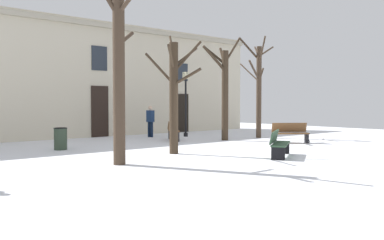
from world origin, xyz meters
The scene contains 12 objects.
ground_plane centered at (0.00, 0.00, 0.00)m, with size 34.66×34.66×0.00m, color white.
building_facade centered at (-0.01, 9.56, 3.10)m, with size 21.67×0.60×6.07m.
tree_near_facade centered at (-4.19, 0.19, 2.61)m, with size 1.53×1.94×5.48m.
tree_right_of_center centered at (-1.41, 1.19, 2.12)m, with size 1.85×2.20×4.30m.
tree_center centered at (5.97, 3.64, 2.61)m, with size 1.77×2.31×5.13m.
tree_left_of_center centered at (3.63, 3.77, 2.44)m, with size 1.95×1.47×4.90m.
streetlamp centered at (3.62, 6.60, 2.13)m, with size 0.30×0.30×3.47m.
litter_bin centered at (-3.94, 4.92, 0.42)m, with size 0.51×0.51×0.84m.
bench_back_to_back_left centered at (4.86, 0.86, 0.45)m, with size 1.57×1.32×0.90m.
bench_far_corner centered at (1.71, 5.28, 0.46)m, with size 1.29×1.61×0.87m.
bench_back_to_back_right centered at (0.72, -1.70, 0.44)m, with size 1.83×1.39×0.87m.
person_near_bench centered at (1.99, 7.52, 0.90)m, with size 0.31×0.42×1.64m.
Camera 1 is at (-10.27, -10.09, 1.77)m, focal length 38.55 mm.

